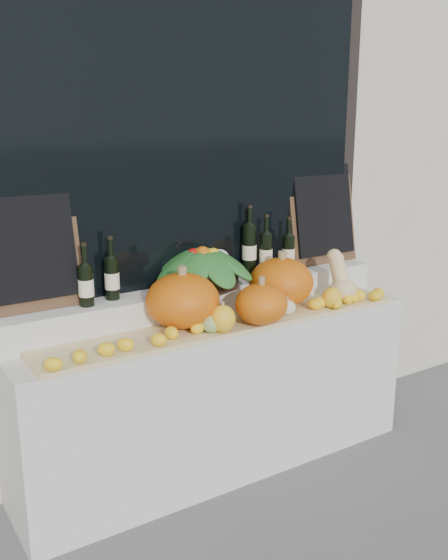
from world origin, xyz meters
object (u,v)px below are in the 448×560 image
(butternut_squash, at_px, (341,280))
(produce_bowl, at_px, (203,267))
(pumpkin_left, at_px, (183,300))
(pumpkin_right, at_px, (281,282))
(wine_bottle_tall, at_px, (249,250))

(butternut_squash, height_order, produce_bowl, produce_bowl)
(pumpkin_left, height_order, pumpkin_right, pumpkin_left)
(pumpkin_right, distance_m, produce_bowl, 0.46)
(butternut_squash, distance_m, produce_bowl, 0.82)
(pumpkin_left, relative_size, pumpkin_right, 1.04)
(pumpkin_left, distance_m, produce_bowl, 0.33)
(pumpkin_left, bearing_deg, produce_bowl, 40.02)
(pumpkin_left, xyz_separation_m, pumpkin_right, (0.64, 0.02, -0.00))
(wine_bottle_tall, bearing_deg, produce_bowl, -171.69)
(pumpkin_left, distance_m, pumpkin_right, 0.64)
(butternut_squash, distance_m, wine_bottle_tall, 0.56)
(pumpkin_right, bearing_deg, pumpkin_left, -178.61)
(pumpkin_left, distance_m, butternut_squash, 1.00)
(butternut_squash, xyz_separation_m, produce_bowl, (-0.76, 0.29, 0.12))
(pumpkin_right, relative_size, produce_bowl, 0.60)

